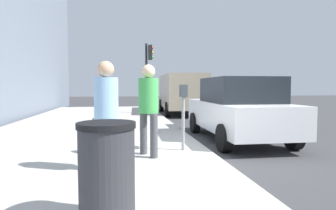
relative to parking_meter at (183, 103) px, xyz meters
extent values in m
plane|color=#38383A|center=(0.00, -0.58, -1.17)|extent=(80.00, 80.00, 0.00)
cube|color=#A8A59E|center=(0.00, 2.42, -1.09)|extent=(28.00, 6.00, 0.15)
cylinder|color=gray|center=(0.00, 0.00, -0.44)|extent=(0.07, 0.07, 1.15)
cube|color=#383D42|center=(-0.10, 0.00, 0.26)|extent=(0.16, 0.11, 0.26)
cube|color=#383D42|center=(0.10, 0.00, 0.26)|extent=(0.16, 0.11, 0.26)
cube|color=#268C33|center=(-0.10, -0.06, 0.28)|extent=(0.10, 0.01, 0.10)
cube|color=#268C33|center=(0.10, -0.06, 0.28)|extent=(0.10, 0.01, 0.10)
cylinder|color=#47474C|center=(-0.21, 0.87, -0.59)|extent=(0.15, 0.15, 0.85)
cylinder|color=#47474C|center=(-0.56, 0.69, -0.59)|extent=(0.15, 0.15, 0.85)
cylinder|color=green|center=(-0.39, 0.78, 0.18)|extent=(0.39, 0.39, 0.68)
sphere|color=beige|center=(-0.39, 0.78, 0.65)|extent=(0.27, 0.27, 0.27)
cylinder|color=#726656|center=(-1.15, 1.70, -0.59)|extent=(0.15, 0.15, 0.84)
cylinder|color=#726656|center=(-1.36, 1.38, -0.59)|extent=(0.15, 0.15, 0.84)
cylinder|color=#8CB7E0|center=(-1.26, 1.54, 0.16)|extent=(0.39, 0.39, 0.67)
sphere|color=tan|center=(-1.26, 1.54, 0.63)|extent=(0.26, 0.26, 0.26)
cube|color=silver|center=(1.73, -1.93, -0.46)|extent=(4.42, 1.90, 0.76)
cube|color=black|center=(1.53, -1.92, 0.26)|extent=(2.22, 1.72, 0.68)
cylinder|color=black|center=(3.17, -1.07, -0.84)|extent=(0.66, 0.23, 0.66)
cylinder|color=black|center=(3.14, -2.82, -0.84)|extent=(0.66, 0.23, 0.66)
cylinder|color=black|center=(0.31, -1.03, -0.84)|extent=(0.66, 0.23, 0.66)
cylinder|color=black|center=(0.29, -2.78, -0.84)|extent=(0.66, 0.23, 0.66)
cube|color=gray|center=(9.64, -1.93, 0.11)|extent=(5.27, 2.20, 1.80)
cylinder|color=black|center=(11.37, -1.04, -0.79)|extent=(0.77, 0.25, 0.76)
cylinder|color=black|center=(11.30, -2.94, -0.79)|extent=(0.77, 0.25, 0.76)
cylinder|color=black|center=(7.99, -0.91, -0.79)|extent=(0.77, 0.25, 0.76)
cylinder|color=black|center=(7.92, -2.81, -0.79)|extent=(0.77, 0.25, 0.76)
cylinder|color=black|center=(8.87, 0.08, 0.78)|extent=(0.12, 0.12, 3.60)
cube|color=black|center=(8.87, -0.12, 2.13)|extent=(0.24, 0.20, 0.76)
sphere|color=red|center=(8.87, -0.23, 2.37)|extent=(0.14, 0.14, 0.14)
sphere|color=orange|center=(8.87, -0.23, 2.13)|extent=(0.14, 0.14, 0.14)
sphere|color=green|center=(8.87, -0.23, 1.89)|extent=(0.14, 0.14, 0.14)
cylinder|color=#2D2D33|center=(-3.05, 1.44, -0.54)|extent=(0.56, 0.56, 0.95)
cylinder|color=black|center=(-3.05, 1.44, -0.04)|extent=(0.59, 0.59, 0.06)
camera|label=1|loc=(-5.92, 1.26, 0.35)|focal=30.33mm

